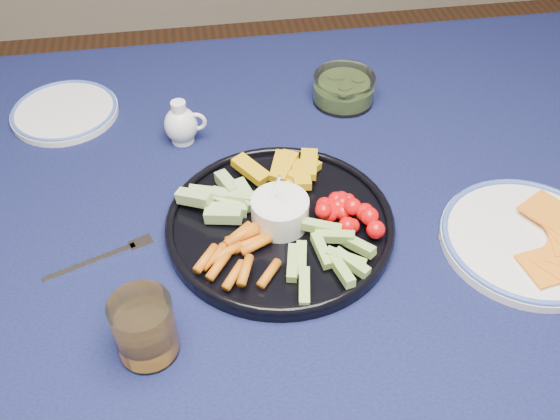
{
  "coord_description": "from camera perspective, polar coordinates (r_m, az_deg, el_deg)",
  "views": [
    {
      "loc": [
        -0.01,
        -0.63,
        1.39
      ],
      "look_at": [
        0.08,
        -0.02,
        0.79
      ],
      "focal_mm": 40.0,
      "sensor_mm": 36.0,
      "label": 1
    }
  ],
  "objects": [
    {
      "name": "dining_table",
      "position": [
        0.96,
        -5.05,
        -5.16
      ],
      "size": [
        1.67,
        1.07,
        0.75
      ],
      "color": "#483118",
      "rests_on": "ground"
    },
    {
      "name": "crudite_platter",
      "position": [
        0.88,
        -0.15,
        -0.95
      ],
      "size": [
        0.32,
        0.32,
        0.1
      ],
      "color": "black",
      "rests_on": "dining_table"
    },
    {
      "name": "creamer_pitcher",
      "position": [
        1.04,
        -9.0,
        7.74
      ],
      "size": [
        0.07,
        0.05,
        0.08
      ],
      "color": "white",
      "rests_on": "dining_table"
    },
    {
      "name": "pickle_bowl",
      "position": [
        1.13,
        5.84,
        10.87
      ],
      "size": [
        0.11,
        0.11,
        0.05
      ],
      "color": "white",
      "rests_on": "dining_table"
    },
    {
      "name": "cheese_plate",
      "position": [
        0.93,
        21.74,
        -2.38
      ],
      "size": [
        0.24,
        0.24,
        0.03
      ],
      "color": "white",
      "rests_on": "dining_table"
    },
    {
      "name": "juice_tumbler",
      "position": [
        0.75,
        -12.23,
        -10.72
      ],
      "size": [
        0.07,
        0.07,
        0.09
      ],
      "color": "white",
      "rests_on": "dining_table"
    },
    {
      "name": "fork_left",
      "position": [
        0.89,
        -15.39,
        -4.03
      ],
      "size": [
        0.15,
        0.07,
        0.0
      ],
      "color": "white",
      "rests_on": "dining_table"
    },
    {
      "name": "fork_right",
      "position": [
        0.91,
        19.68,
        -3.7
      ],
      "size": [
        0.14,
        0.08,
        0.0
      ],
      "color": "white",
      "rests_on": "dining_table"
    },
    {
      "name": "side_plate_extra",
      "position": [
        1.16,
        -19.08,
        8.53
      ],
      "size": [
        0.18,
        0.18,
        0.02
      ],
      "color": "white",
      "rests_on": "dining_table"
    }
  ]
}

